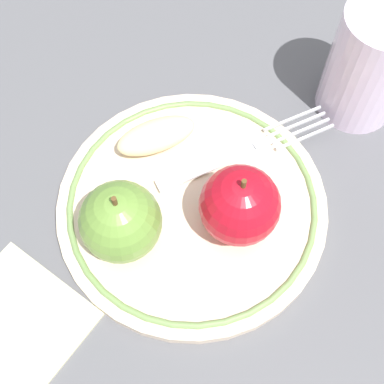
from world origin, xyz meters
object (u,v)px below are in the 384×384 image
(apple_slice_front, at_px, (156,136))
(napkin_folded, at_px, (2,338))
(apple_second_whole, at_px, (121,222))
(apple_red_whole, at_px, (239,210))
(plate, at_px, (192,205))
(fork, at_px, (240,152))
(drinking_glass, at_px, (370,64))

(apple_slice_front, relative_size, napkin_folded, 0.58)
(apple_second_whole, distance_m, apple_slice_front, 0.10)
(napkin_folded, bearing_deg, apple_red_whole, 124.44)
(apple_second_whole, bearing_deg, plate, 129.27)
(apple_slice_front, bearing_deg, plate, -84.46)
(apple_slice_front, bearing_deg, napkin_folded, -146.52)
(napkin_folded, bearing_deg, apple_second_whole, 139.27)
(napkin_folded, bearing_deg, plate, 135.83)
(fork, bearing_deg, napkin_folded, -165.20)
(plate, height_order, apple_red_whole, apple_red_whole)
(apple_second_whole, height_order, apple_slice_front, apple_second_whole)
(apple_red_whole, height_order, apple_second_whole, same)
(plate, bearing_deg, drinking_glass, 134.77)
(apple_second_whole, bearing_deg, fork, 138.33)
(plate, height_order, napkin_folded, plate)
(fork, distance_m, drinking_glass, 0.15)
(napkin_folded, bearing_deg, apple_slice_front, 154.57)
(apple_red_whole, relative_size, drinking_glass, 0.65)
(drinking_glass, bearing_deg, apple_red_whole, -32.52)
(apple_second_whole, distance_m, napkin_folded, 0.14)
(fork, relative_size, drinking_glass, 1.37)
(fork, bearing_deg, plate, -156.68)
(apple_red_whole, bearing_deg, apple_slice_front, -131.72)
(apple_red_whole, relative_size, apple_slice_front, 1.01)
(apple_red_whole, bearing_deg, drinking_glass, 147.48)
(apple_red_whole, relative_size, napkin_folded, 0.59)
(plate, height_order, apple_second_whole, apple_second_whole)
(apple_second_whole, xyz_separation_m, fork, (-0.10, 0.09, -0.03))
(plate, bearing_deg, apple_red_whole, 66.62)
(plate, xyz_separation_m, drinking_glass, (-0.15, 0.15, 0.05))
(drinking_glass, bearing_deg, apple_slice_front, -65.10)
(plate, height_order, drinking_glass, drinking_glass)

